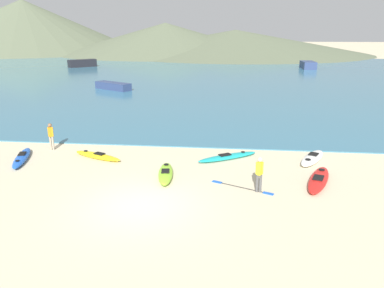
% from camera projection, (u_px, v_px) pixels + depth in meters
% --- Properties ---
extents(ground_plane, '(400.00, 400.00, 0.00)m').
position_uv_depth(ground_plane, '(140.00, 206.00, 14.17)').
color(ground_plane, beige).
extents(bay_water, '(160.00, 70.00, 0.06)m').
position_uv_depth(bay_water, '(210.00, 75.00, 54.49)').
color(bay_water, teal).
rests_on(bay_water, ground_plane).
extents(far_hill_left, '(68.54, 68.54, 14.94)m').
position_uv_depth(far_hill_left, '(24.00, 26.00, 112.57)').
color(far_hill_left, '#5B664C').
rests_on(far_hill_left, ground_plane).
extents(far_hill_midleft, '(58.35, 58.35, 8.14)m').
position_uv_depth(far_hill_midleft, '(166.00, 38.00, 102.96)').
color(far_hill_midleft, '#5B664C').
rests_on(far_hill_midleft, ground_plane).
extents(far_hill_midright, '(72.11, 72.11, 6.30)m').
position_uv_depth(far_hill_midright, '(235.00, 42.00, 103.60)').
color(far_hill_midright, '#5B664C').
rests_on(far_hill_midright, ground_plane).
extents(kayak_on_sand_0, '(1.82, 3.41, 0.32)m').
position_uv_depth(kayak_on_sand_0, '(319.00, 180.00, 16.30)').
color(kayak_on_sand_0, red).
rests_on(kayak_on_sand_0, ground_plane).
extents(kayak_on_sand_1, '(3.19, 2.32, 0.29)m').
position_uv_depth(kayak_on_sand_1, '(228.00, 157.00, 19.25)').
color(kayak_on_sand_1, teal).
rests_on(kayak_on_sand_1, ground_plane).
extents(kayak_on_sand_2, '(1.56, 3.27, 0.34)m').
position_uv_depth(kayak_on_sand_2, '(22.00, 158.00, 19.04)').
color(kayak_on_sand_2, blue).
rests_on(kayak_on_sand_2, ground_plane).
extents(kayak_on_sand_3, '(1.98, 2.91, 0.35)m').
position_uv_depth(kayak_on_sand_3, '(312.00, 158.00, 18.99)').
color(kayak_on_sand_3, white).
rests_on(kayak_on_sand_3, ground_plane).
extents(kayak_on_sand_4, '(1.00, 2.77, 0.35)m').
position_uv_depth(kayak_on_sand_4, '(166.00, 173.00, 16.95)').
color(kayak_on_sand_4, '#8CCC2D').
rests_on(kayak_on_sand_4, ground_plane).
extents(kayak_on_sand_5, '(2.97, 1.72, 0.30)m').
position_uv_depth(kayak_on_sand_5, '(98.00, 156.00, 19.38)').
color(kayak_on_sand_5, yellow).
rests_on(kayak_on_sand_5, ground_plane).
extents(person_near_foreground, '(0.31, 0.27, 1.52)m').
position_uv_depth(person_near_foreground, '(259.00, 172.00, 15.14)').
color(person_near_foreground, '#4C4C4C').
rests_on(person_near_foreground, ground_plane).
extents(person_near_waterline, '(0.31, 0.27, 1.51)m').
position_uv_depth(person_near_waterline, '(51.00, 135.00, 20.51)').
color(person_near_waterline, gray).
rests_on(person_near_waterline, ground_plane).
extents(moored_boat_0, '(4.56, 3.46, 0.78)m').
position_uv_depth(moored_boat_0, '(113.00, 86.00, 41.09)').
color(moored_boat_0, navy).
rests_on(moored_boat_0, bay_water).
extents(moored_boat_1, '(2.13, 4.52, 1.19)m').
position_uv_depth(moored_boat_1, '(308.00, 65.00, 62.99)').
color(moored_boat_1, navy).
rests_on(moored_boat_1, bay_water).
extents(moored_boat_2, '(4.56, 4.38, 1.28)m').
position_uv_depth(moored_boat_2, '(82.00, 63.00, 65.82)').
color(moored_boat_2, black).
rests_on(moored_boat_2, bay_water).
extents(loose_paddle, '(2.60, 1.32, 0.03)m').
position_uv_depth(loose_paddle, '(242.00, 188.00, 15.78)').
color(loose_paddle, black).
rests_on(loose_paddle, ground_plane).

